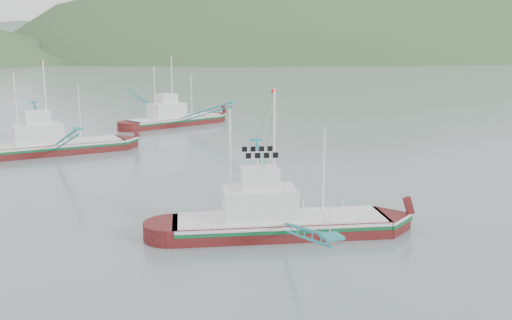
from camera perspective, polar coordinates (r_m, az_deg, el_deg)
name	(u,v)px	position (r m, az deg, el deg)	size (l,w,h in m)	color
ground	(285,222)	(39.17, 2.94, -6.25)	(1200.00, 1200.00, 0.00)	slate
main_boat	(278,207)	(36.22, 2.25, -4.74)	(14.13, 24.45, 10.02)	#4A0C0C
bg_boat_left	(51,138)	(66.96, -19.78, 2.13)	(15.60, 27.23, 11.11)	#4A0C0C
bg_boat_far	(175,111)	(86.31, -8.12, 4.91)	(15.41, 26.02, 11.01)	#4A0C0C
headland_right	(350,58)	(529.65, 9.41, 10.03)	(684.00, 432.00, 306.00)	#32522A
ridge_distant	(99,57)	(596.24, -15.40, 9.92)	(960.00, 400.00, 240.00)	slate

